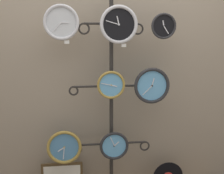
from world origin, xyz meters
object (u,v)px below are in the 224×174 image
(clock_top_left, at_px, (61,22))
(clock_top_center, at_px, (119,25))
(clock_bottom_left, at_px, (64,147))
(clock_middle_center, at_px, (111,85))
(display_stand, at_px, (111,131))
(clock_top_right, at_px, (164,26))
(clock_bottom_center, at_px, (114,146))
(clock_middle_right, at_px, (152,86))

(clock_top_left, distance_m, clock_top_center, 0.47)
(clock_top_center, height_order, clock_bottom_left, clock_top_center)
(clock_top_center, distance_m, clock_middle_center, 0.51)
(display_stand, bearing_deg, clock_top_right, -12.52)
(clock_top_center, xyz_separation_m, clock_bottom_left, (-0.48, 0.00, -1.05))
(display_stand, bearing_deg, clock_bottom_left, -164.72)
(clock_bottom_left, bearing_deg, clock_top_left, 75.01)
(clock_top_center, relative_size, clock_middle_center, 1.29)
(clock_top_right, distance_m, clock_bottom_center, 1.15)
(display_stand, xyz_separation_m, clock_top_center, (0.05, -0.12, 0.96))
(display_stand, distance_m, clock_top_left, 1.07)
(clock_middle_center, relative_size, clock_bottom_center, 0.93)
(display_stand, relative_size, clock_top_right, 8.73)
(clock_middle_center, bearing_deg, clock_top_center, -13.04)
(clock_bottom_center, bearing_deg, clock_middle_right, -2.83)
(clock_middle_right, height_order, clock_bottom_center, clock_middle_right)
(display_stand, distance_m, clock_middle_right, 0.57)
(clock_middle_center, height_order, clock_bottom_center, clock_middle_center)
(clock_middle_center, bearing_deg, clock_top_left, 177.67)
(clock_top_left, height_order, clock_middle_right, clock_top_left)
(clock_top_left, bearing_deg, display_stand, 11.80)
(clock_top_center, height_order, clock_bottom_center, clock_top_center)
(clock_top_left, height_order, clock_top_right, clock_top_left)
(clock_middle_center, height_order, clock_bottom_left, clock_middle_center)
(clock_bottom_left, relative_size, clock_bottom_center, 1.15)
(clock_top_right, height_order, clock_bottom_center, clock_top_right)
(display_stand, relative_size, clock_top_center, 6.04)
(clock_top_right, bearing_deg, clock_top_left, 179.39)
(clock_top_center, bearing_deg, clock_middle_center, 166.96)
(clock_middle_center, xyz_separation_m, clock_middle_right, (0.36, 0.00, -0.02))
(clock_middle_right, bearing_deg, clock_top_right, 2.62)
(display_stand, relative_size, clock_bottom_left, 6.29)
(clock_middle_center, bearing_deg, clock_bottom_left, -178.24)
(clock_top_right, relative_size, clock_bottom_left, 0.72)
(clock_top_left, height_order, clock_middle_center, clock_top_left)
(clock_top_right, bearing_deg, clock_bottom_left, -178.67)
(clock_top_right, height_order, clock_middle_right, clock_top_right)
(clock_middle_right, distance_m, clock_bottom_left, 0.94)
(clock_middle_center, relative_size, clock_middle_right, 0.76)
(clock_middle_right, bearing_deg, clock_middle_center, -179.48)
(clock_top_right, distance_m, clock_middle_center, 0.68)
(display_stand, height_order, clock_top_right, display_stand)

